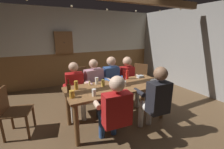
% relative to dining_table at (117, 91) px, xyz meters
% --- Properties ---
extents(ground_plane, '(6.98, 6.98, 0.00)m').
position_rel_dining_table_xyz_m(ground_plane, '(0.00, 0.11, -0.67)').
color(ground_plane, brown).
extents(back_wall_upper, '(5.81, 0.12, 1.44)m').
position_rel_dining_table_xyz_m(back_wall_upper, '(0.00, 2.88, 1.14)').
color(back_wall_upper, beige).
extents(back_wall_wainscot, '(5.81, 0.12, 1.09)m').
position_rel_dining_table_xyz_m(back_wall_wainscot, '(0.00, 2.88, -0.12)').
color(back_wall_wainscot, brown).
rests_on(back_wall_wainscot, ground_plane).
extents(side_wall_concrete, '(0.12, 5.41, 2.53)m').
position_rel_dining_table_xyz_m(side_wall_concrete, '(2.97, 0.11, 0.60)').
color(side_wall_concrete, gray).
rests_on(side_wall_concrete, ground_plane).
extents(dining_table, '(1.97, 0.80, 0.78)m').
position_rel_dining_table_xyz_m(dining_table, '(0.00, 0.00, 0.00)').
color(dining_table, brown).
rests_on(dining_table, ground_plane).
extents(person_0, '(0.53, 0.53, 1.17)m').
position_rel_dining_table_xyz_m(person_0, '(-0.67, 0.62, -0.02)').
color(person_0, '#AD1919').
rests_on(person_0, ground_plane).
extents(person_1, '(0.59, 0.57, 1.20)m').
position_rel_dining_table_xyz_m(person_1, '(-0.21, 0.62, -0.01)').
color(person_1, '#B78493').
rests_on(person_1, ground_plane).
extents(person_2, '(0.51, 0.54, 1.23)m').
position_rel_dining_table_xyz_m(person_2, '(0.22, 0.63, 0.01)').
color(person_2, '#2D4C84').
rests_on(person_2, ground_plane).
extents(person_3, '(0.50, 0.55, 1.19)m').
position_rel_dining_table_xyz_m(person_3, '(0.66, 0.62, -0.01)').
color(person_3, '#AD1919').
rests_on(person_3, ground_plane).
extents(person_4, '(0.57, 0.55, 1.21)m').
position_rel_dining_table_xyz_m(person_4, '(-0.39, -0.62, 0.00)').
color(person_4, '#AD1919').
rests_on(person_4, ground_plane).
extents(person_5, '(0.51, 0.55, 1.25)m').
position_rel_dining_table_xyz_m(person_5, '(0.40, -0.64, 0.03)').
color(person_5, black).
rests_on(person_5, ground_plane).
extents(chair_empty_near_right, '(0.62, 0.62, 0.88)m').
position_rel_dining_table_xyz_m(chair_empty_near_right, '(1.31, 1.01, -0.19)').
color(chair_empty_near_right, brown).
rests_on(chair_empty_near_right, ground_plane).
extents(chair_empty_near_left, '(0.53, 0.53, 0.88)m').
position_rel_dining_table_xyz_m(chair_empty_near_left, '(-0.31, 1.35, -0.19)').
color(chair_empty_near_left, brown).
rests_on(chair_empty_near_left, ground_plane).
extents(chair_empty_far_end, '(0.53, 0.53, 0.88)m').
position_rel_dining_table_xyz_m(chair_empty_far_end, '(-1.82, 0.46, -0.19)').
color(chair_empty_far_end, brown).
rests_on(chair_empty_far_end, ground_plane).
extents(table_candle, '(0.04, 0.04, 0.08)m').
position_rel_dining_table_xyz_m(table_candle, '(-0.47, 0.28, 0.15)').
color(table_candle, '#F9E08C').
rests_on(table_candle, dining_table).
extents(condiment_caddy, '(0.14, 0.10, 0.05)m').
position_rel_dining_table_xyz_m(condiment_caddy, '(0.73, 0.24, 0.13)').
color(condiment_caddy, '#B2B7BC').
rests_on(condiment_caddy, dining_table).
extents(plate_0, '(0.28, 0.28, 0.01)m').
position_rel_dining_table_xyz_m(plate_0, '(0.88, -0.14, 0.12)').
color(plate_0, white).
rests_on(plate_0, dining_table).
extents(bottle_0, '(0.06, 0.06, 0.23)m').
position_rel_dining_table_xyz_m(bottle_0, '(-0.90, 0.08, 0.19)').
color(bottle_0, '#593314').
rests_on(bottle_0, dining_table).
extents(bottle_1, '(0.05, 0.05, 0.27)m').
position_rel_dining_table_xyz_m(bottle_1, '(0.16, 0.01, 0.22)').
color(bottle_1, red).
rests_on(bottle_1, dining_table).
extents(bottle_2, '(0.07, 0.07, 0.27)m').
position_rel_dining_table_xyz_m(bottle_2, '(0.41, 0.28, 0.21)').
color(bottle_2, red).
rests_on(bottle_2, dining_table).
extents(pint_glass_0, '(0.07, 0.07, 0.12)m').
position_rel_dining_table_xyz_m(pint_glass_0, '(-0.57, -0.26, 0.17)').
color(pint_glass_0, white).
rests_on(pint_glass_0, dining_table).
extents(pint_glass_1, '(0.07, 0.07, 0.15)m').
position_rel_dining_table_xyz_m(pint_glass_1, '(-0.13, -0.26, 0.19)').
color(pint_glass_1, '#E5C64C').
rests_on(pint_glass_1, dining_table).
extents(pint_glass_2, '(0.08, 0.08, 0.12)m').
position_rel_dining_table_xyz_m(pint_glass_2, '(-0.91, -0.16, 0.17)').
color(pint_glass_2, gold).
rests_on(pint_glass_2, dining_table).
extents(pint_glass_3, '(0.07, 0.07, 0.14)m').
position_rel_dining_table_xyz_m(pint_glass_3, '(-0.32, 0.27, 0.18)').
color(pint_glass_3, white).
rests_on(pint_glass_3, dining_table).
extents(pint_glass_4, '(0.07, 0.07, 0.13)m').
position_rel_dining_table_xyz_m(pint_glass_4, '(-0.25, 0.10, 0.17)').
color(pint_glass_4, '#E5C64C').
rests_on(pint_glass_4, dining_table).
extents(pint_glass_5, '(0.07, 0.07, 0.16)m').
position_rel_dining_table_xyz_m(pint_glass_5, '(-0.76, 0.16, 0.19)').
color(pint_glass_5, gold).
rests_on(pint_glass_5, dining_table).
extents(pint_glass_6, '(0.07, 0.07, 0.11)m').
position_rel_dining_table_xyz_m(pint_glass_6, '(0.10, -0.09, 0.16)').
color(pint_glass_6, white).
rests_on(pint_glass_6, dining_table).
extents(wall_dart_cabinet, '(0.56, 0.15, 0.70)m').
position_rel_dining_table_xyz_m(wall_dart_cabinet, '(-0.48, 2.75, 0.79)').
color(wall_dart_cabinet, brown).
extents(string_lights, '(4.11, 0.04, 0.17)m').
position_rel_dining_table_xyz_m(string_lights, '(-0.00, 0.44, 1.59)').
color(string_lights, '#F9EAB2').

